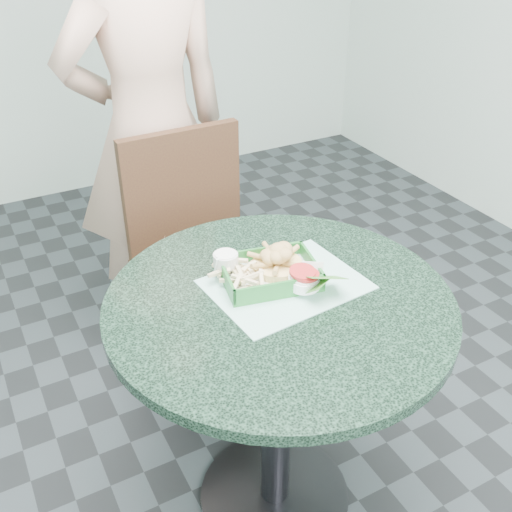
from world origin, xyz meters
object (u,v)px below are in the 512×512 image
cafe_table (278,356)px  dining_chair (197,246)px  food_basket (269,282)px  sauce_ramekin (224,271)px  crab_sandwich (275,264)px  diner_person (147,96)px

cafe_table → dining_chair: (0.06, 0.69, -0.05)m
food_basket → sauce_ramekin: 0.12m
cafe_table → sauce_ramekin: (-0.09, 0.13, 0.22)m
cafe_table → crab_sandwich: crab_sandwich is taller
crab_sandwich → sauce_ramekin: (-0.13, 0.03, 0.00)m
cafe_table → crab_sandwich: size_ratio=6.54×
cafe_table → diner_person: size_ratio=0.43×
crab_sandwich → dining_chair: bearing=87.9°
dining_chair → sauce_ramekin: 0.64m
sauce_ramekin → food_basket: bearing=-29.2°
cafe_table → sauce_ramekin: sauce_ramekin is taller
dining_chair → crab_sandwich: size_ratio=7.03×
food_basket → crab_sandwich: (0.03, 0.02, 0.03)m
dining_chair → sauce_ramekin: size_ratio=14.41×
diner_person → crab_sandwich: bearing=88.5°
diner_person → crab_sandwich: diner_person is taller
crab_sandwich → sauce_ramekin: size_ratio=2.05×
diner_person → crab_sandwich: (0.02, -0.88, -0.20)m
crab_sandwich → sauce_ramekin: 0.13m
diner_person → food_basket: bearing=86.6°
cafe_table → dining_chair: 0.69m
cafe_table → diner_person: 1.06m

